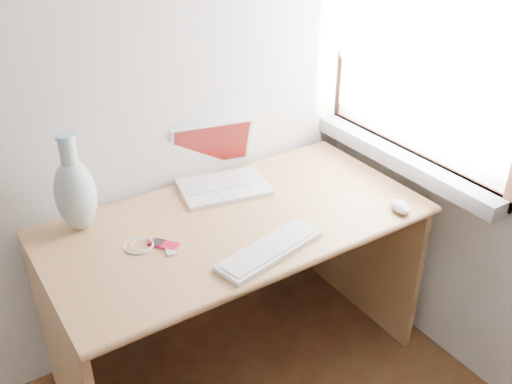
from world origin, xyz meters
TOP-DOWN VIEW (x-y plane):
  - window at (1.72, 1.30)m, footprint 0.11×0.99m
  - desk at (0.97, 1.46)m, footprint 1.36×0.68m
  - laptop at (1.04, 1.63)m, footprint 0.37×0.34m
  - external_keyboard at (0.95, 1.14)m, footprint 0.41×0.20m
  - mouse at (1.50, 1.09)m, footprint 0.09×0.11m
  - ipod at (0.68, 1.37)m, footprint 0.09×0.10m
  - cable_coil at (0.61, 1.40)m, footprint 0.14×0.14m
  - remote at (0.69, 1.34)m, footprint 0.05×0.09m
  - vase at (0.49, 1.62)m, footprint 0.14×0.14m

SIDE VIEW (x-z plane):
  - desk at x=0.97m, z-range 0.15..0.87m
  - cable_coil at x=0.61m, z-range 0.72..0.72m
  - remote at x=0.69m, z-range 0.72..0.72m
  - ipod at x=0.68m, z-range 0.72..0.73m
  - external_keyboard at x=0.95m, z-range 0.72..0.74m
  - mouse at x=1.50m, z-range 0.72..0.75m
  - laptop at x=1.04m, z-range 0.66..0.88m
  - vase at x=0.49m, z-range 0.68..1.04m
  - window at x=1.72m, z-range 0.72..1.83m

